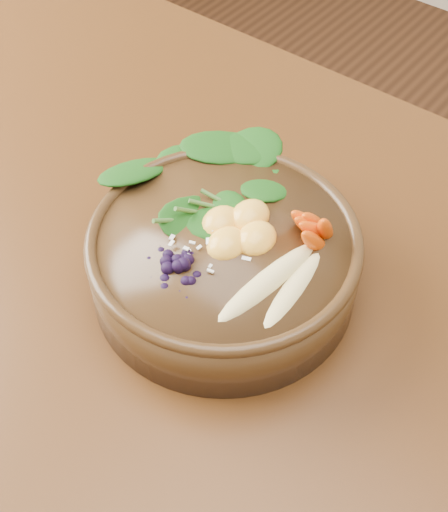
# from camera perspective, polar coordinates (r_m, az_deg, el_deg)

# --- Properties ---
(dining_table) EXTENTS (1.60, 0.90, 0.75)m
(dining_table) POSITION_cam_1_polar(r_m,az_deg,el_deg) (0.76, 7.45, -14.84)
(dining_table) COLOR #331C0C
(dining_table) RESTS_ON ground
(stoneware_bowl) EXTENTS (0.33, 0.33, 0.07)m
(stoneware_bowl) POSITION_cam_1_polar(r_m,az_deg,el_deg) (0.72, -0.00, -0.52)
(stoneware_bowl) COLOR #422B16
(stoneware_bowl) RESTS_ON dining_table
(kale_heap) EXTENTS (0.21, 0.20, 0.04)m
(kale_heap) POSITION_cam_1_polar(r_m,az_deg,el_deg) (0.73, 1.37, 6.49)
(kale_heap) COLOR #174B11
(kale_heap) RESTS_ON stoneware_bowl
(carrot_cluster) EXTENTS (0.07, 0.07, 0.08)m
(carrot_cluster) POSITION_cam_1_polar(r_m,az_deg,el_deg) (0.68, 7.42, 4.06)
(carrot_cluster) COLOR #D34006
(carrot_cluster) RESTS_ON stoneware_bowl
(banana_halves) EXTENTS (0.07, 0.15, 0.03)m
(banana_halves) POSITION_cam_1_polar(r_m,az_deg,el_deg) (0.65, 4.60, -1.59)
(banana_halves) COLOR #E0CC84
(banana_halves) RESTS_ON stoneware_bowl
(mandarin_cluster) EXTENTS (0.10, 0.10, 0.03)m
(mandarin_cluster) POSITION_cam_1_polar(r_m,az_deg,el_deg) (0.69, 1.19, 2.84)
(mandarin_cluster) COLOR #FBB036
(mandarin_cluster) RESTS_ON stoneware_bowl
(blueberry_pile) EXTENTS (0.14, 0.12, 0.04)m
(blueberry_pile) POSITION_cam_1_polar(r_m,az_deg,el_deg) (0.66, -3.66, 0.13)
(blueberry_pile) COLOR black
(blueberry_pile) RESTS_ON stoneware_bowl
(coconut_flakes) EXTENTS (0.10, 0.08, 0.01)m
(coconut_flakes) POSITION_cam_1_polar(r_m,az_deg,el_deg) (0.68, -1.12, 0.83)
(coconut_flakes) COLOR white
(coconut_flakes) RESTS_ON stoneware_bowl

